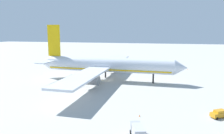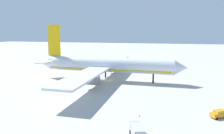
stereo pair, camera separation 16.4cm
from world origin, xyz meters
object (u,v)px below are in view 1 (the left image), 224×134
Objects in this scene: service_truck_1 at (138,132)px; service_van at (219,114)px; traffic_cone_1 at (140,115)px; airliner at (105,65)px; traffic_cone_3 at (188,69)px.

service_van is (18.26, 16.28, -0.64)m from service_truck_1.
traffic_cone_1 is at bearing 95.48° from service_truck_1.
airliner reaches higher than service_van.
traffic_cone_1 is 77.36m from traffic_cone_3.
service_truck_1 is 12.74× the size of traffic_cone_1.
service_van reaches higher than traffic_cone_3.
service_van is at bearing -88.49° from traffic_cone_3.
airliner reaches higher than traffic_cone_1.
airliner is 51.95m from service_van.
service_truck_1 reaches higher than service_van.
airliner is 146.77× the size of traffic_cone_1.
service_truck_1 is (21.16, -49.64, -5.09)m from airliner.
service_truck_1 is at bearing -100.62° from traffic_cone_3.
traffic_cone_3 is at bearing 45.13° from airliner.
service_van is (39.42, -33.36, -5.73)m from airliner.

